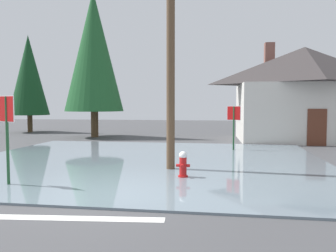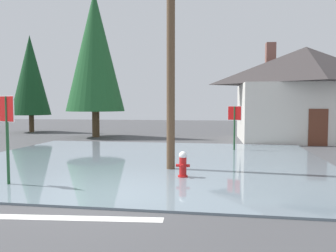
{
  "view_description": "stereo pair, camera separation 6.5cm",
  "coord_description": "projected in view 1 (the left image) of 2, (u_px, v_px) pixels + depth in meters",
  "views": [
    {
      "loc": [
        2.83,
        -8.2,
        2.24
      ],
      "look_at": [
        1.15,
        2.65,
        1.55
      ],
      "focal_mm": 36.83,
      "sensor_mm": 36.0,
      "label": 1
    },
    {
      "loc": [
        2.9,
        -8.19,
        2.24
      ],
      "look_at": [
        1.15,
        2.65,
        1.55
      ],
      "focal_mm": 36.83,
      "sensor_mm": 36.0,
      "label": 2
    }
  ],
  "objects": [
    {
      "name": "ground_plane",
      "position": [
        107.0,
        195.0,
        8.67
      ],
      "size": [
        80.0,
        80.0,
        0.1
      ],
      "primitive_type": "cube",
      "color": "#424244"
    },
    {
      "name": "flood_puddle",
      "position": [
        144.0,
        161.0,
        13.49
      ],
      "size": [
        13.97,
        12.41,
        0.06
      ],
      "primitive_type": "cube",
      "color": "slate",
      "rests_on": "ground"
    },
    {
      "name": "lane_stop_bar",
      "position": [
        62.0,
        218.0,
        6.77
      ],
      "size": [
        4.07,
        0.68,
        0.01
      ],
      "primitive_type": "cube",
      "rotation": [
        0.0,
        0.0,
        0.09
      ],
      "color": "silver",
      "rests_on": "ground"
    },
    {
      "name": "stop_sign_near",
      "position": [
        7.0,
        122.0,
        9.31
      ],
      "size": [
        0.65,
        0.33,
        2.47
      ],
      "color": "#1E4C28",
      "rests_on": "ground"
    },
    {
      "name": "fire_hydrant",
      "position": [
        183.0,
        165.0,
        10.35
      ],
      "size": [
        0.42,
        0.36,
        0.83
      ],
      "color": "red",
      "rests_on": "ground"
    },
    {
      "name": "utility_pole",
      "position": [
        171.0,
        34.0,
        11.41
      ],
      "size": [
        1.6,
        0.28,
        8.8
      ],
      "color": "brown",
      "rests_on": "ground"
    },
    {
      "name": "stop_sign_far",
      "position": [
        234.0,
        119.0,
        16.44
      ],
      "size": [
        0.64,
        0.27,
        2.16
      ],
      "color": "#1E4C28",
      "rests_on": "ground"
    },
    {
      "name": "house",
      "position": [
        304.0,
        92.0,
        21.1
      ],
      "size": [
        8.55,
        6.22,
        6.19
      ],
      "color": "beige",
      "rests_on": "ground"
    },
    {
      "name": "pine_tree_tall_left",
      "position": [
        29.0,
        75.0,
        27.49
      ],
      "size": [
        3.1,
        3.1,
        7.75
      ],
      "color": "#4C3823",
      "rests_on": "ground"
    },
    {
      "name": "pine_tree_mid_left",
      "position": [
        94.0,
        51.0,
        23.19
      ],
      "size": [
        3.95,
        3.95,
        9.89
      ],
      "color": "#4C3823",
      "rests_on": "ground"
    }
  ]
}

